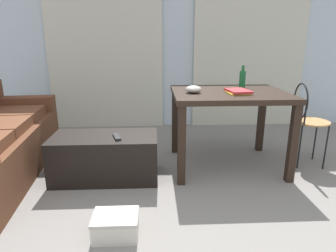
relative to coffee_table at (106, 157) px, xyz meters
The scene contains 12 objects.
ground_plane 0.86m from the coffee_table, ahead, with size 7.47×7.47×0.00m, color gray.
wall_back 2.27m from the coffee_table, 65.90° to the left, with size 5.52×0.10×2.43m, color silver.
curtains 2.16m from the coffee_table, 64.88° to the left, with size 3.77×0.03×2.23m.
coffee_table is the anchor object (origin of this frame).
craft_table 1.33m from the coffee_table, 11.09° to the left, with size 1.12×0.92×0.79m.
wire_chair 2.07m from the coffee_table, ahead, with size 0.37×0.38×0.87m.
bottle_near 1.65m from the coffee_table, 19.13° to the left, with size 0.07×0.07×0.23m.
bowl 1.06m from the coffee_table, 11.25° to the left, with size 0.15×0.15×0.07m, color beige.
book_stack 1.41m from the coffee_table, ahead, with size 0.22×0.29×0.03m.
scissors 1.20m from the coffee_table, 27.31° to the left, with size 0.12×0.09×0.00m.
tv_remote_primary 0.26m from the coffee_table, 28.63° to the right, with size 0.05×0.18×0.02m, color #232326.
shoebox 0.93m from the coffee_table, 77.51° to the right, with size 0.30×0.24×0.16m.
Camera 1 is at (-0.36, -1.37, 1.28)m, focal length 31.38 mm.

